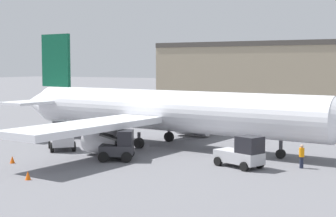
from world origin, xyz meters
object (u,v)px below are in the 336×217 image
(pushback_tug, at_px, (62,137))
(safety_cone_far, at_px, (12,159))
(safety_cone_near, at_px, (28,175))
(baggage_tug, at_px, (242,153))
(belt_loader_truck, at_px, (119,146))
(ground_crew_worker, at_px, (302,156))
(airplane, at_px, (159,111))

(pushback_tug, xyz_separation_m, safety_cone_far, (0.54, -6.07, -0.88))
(safety_cone_near, bearing_deg, baggage_tug, 43.85)
(belt_loader_truck, xyz_separation_m, safety_cone_near, (-1.29, -8.08, -0.77))
(ground_crew_worker, bearing_deg, pushback_tug, -176.06)
(airplane, bearing_deg, ground_crew_worker, -11.12)
(ground_crew_worker, distance_m, baggage_tug, 4.04)
(pushback_tug, distance_m, safety_cone_far, 6.15)
(ground_crew_worker, relative_size, baggage_tug, 0.43)
(airplane, xyz_separation_m, belt_loader_truck, (0.84, -7.56, -1.97))
(safety_cone_far, bearing_deg, airplane, 66.50)
(airplane, distance_m, pushback_tug, 8.64)
(airplane, height_order, ground_crew_worker, airplane)
(airplane, relative_size, pushback_tug, 10.30)
(baggage_tug, bearing_deg, safety_cone_far, -135.85)
(ground_crew_worker, bearing_deg, safety_cone_far, -158.71)
(pushback_tug, bearing_deg, airplane, 90.90)
(ground_crew_worker, distance_m, belt_loader_truck, 13.10)
(safety_cone_far, bearing_deg, baggage_tug, 22.94)
(belt_loader_truck, xyz_separation_m, safety_cone_far, (-6.12, -4.61, -0.77))
(pushback_tug, xyz_separation_m, safety_cone_near, (5.37, -9.54, -0.88))
(baggage_tug, distance_m, pushback_tug, 15.64)
(airplane, distance_m, belt_loader_truck, 7.85)
(ground_crew_worker, height_order, safety_cone_near, ground_crew_worker)
(safety_cone_near, bearing_deg, belt_loader_truck, 80.95)
(pushback_tug, relative_size, safety_cone_far, 6.25)
(pushback_tug, bearing_deg, ground_crew_worker, 50.83)
(airplane, bearing_deg, baggage_tug, -25.05)
(belt_loader_truck, distance_m, pushback_tug, 6.82)
(belt_loader_truck, bearing_deg, baggage_tug, -15.38)
(safety_cone_far, bearing_deg, safety_cone_near, -35.68)
(belt_loader_truck, bearing_deg, safety_cone_far, -169.64)
(baggage_tug, height_order, belt_loader_truck, baggage_tug)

